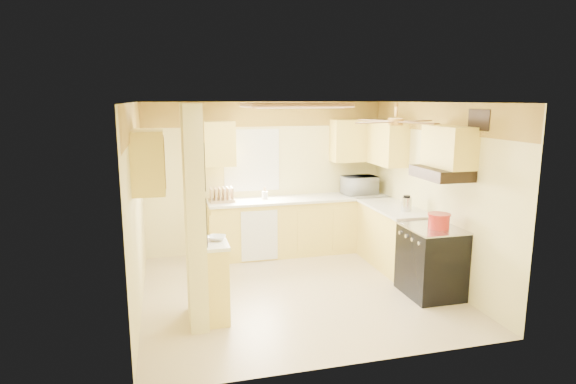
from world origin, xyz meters
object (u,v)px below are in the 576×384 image
object	(u,v)px
dutch_oven	(439,221)
microwave	(359,185)
stove	(431,261)
bowl	(217,238)
kettle	(407,204)

from	to	relation	value
dutch_oven	microwave	bearing A→B (deg)	93.79
stove	bowl	xyz separation A→B (m)	(-2.77, 0.05, 0.50)
dutch_oven	bowl	bearing A→B (deg)	177.97
stove	bowl	world-z (taller)	bowl
stove	dutch_oven	bearing A→B (deg)	-48.04
stove	microwave	bearing A→B (deg)	92.67
bowl	kettle	bearing A→B (deg)	15.38
stove	dutch_oven	distance (m)	0.56
microwave	dutch_oven	size ratio (longest dim) A/B	1.94
stove	dutch_oven	size ratio (longest dim) A/B	3.17
stove	kettle	distance (m)	1.02
stove	bowl	size ratio (longest dim) A/B	4.52
microwave	kettle	bearing A→B (deg)	93.95
dutch_oven	kettle	distance (m)	0.88
microwave	stove	bearing A→B (deg)	89.81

